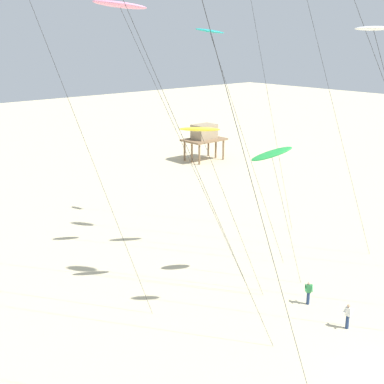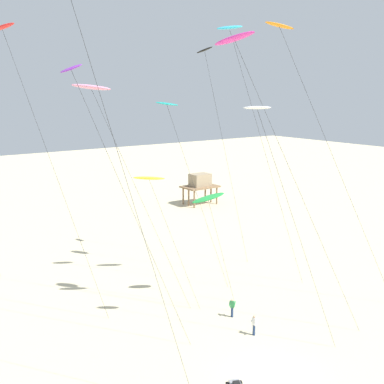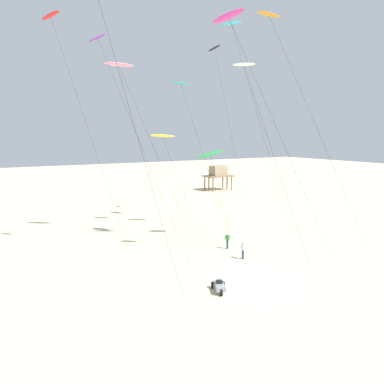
% 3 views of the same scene
% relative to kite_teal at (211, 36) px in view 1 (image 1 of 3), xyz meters
% --- Properties ---
extents(kite_teal, '(5.12, 5.49, 18.16)m').
position_rel_kite_teal_xyz_m(kite_teal, '(0.00, 0.00, 0.00)').
color(kite_teal, teal).
rests_on(kite_teal, ground).
extents(kite_pink, '(7.35, 8.01, 19.87)m').
position_rel_kite_teal_xyz_m(kite_pink, '(-7.75, 0.10, 1.75)').
color(kite_pink, pink).
rests_on(kite_pink, ground).
extents(kite_white, '(5.16, 5.79, 18.12)m').
position_rel_kite_teal_xyz_m(kite_white, '(-1.32, -13.88, 0.05)').
color(kite_white, white).
rests_on(kite_white, ground).
extents(kite_yellow, '(4.33, 4.48, 11.95)m').
position_rel_kite_teal_xyz_m(kite_yellow, '(-4.44, -3.72, -5.97)').
color(kite_yellow, yellow).
rests_on(kite_yellow, ground).
extents(kite_green, '(3.06, 3.13, 10.36)m').
position_rel_kite_teal_xyz_m(kite_green, '(0.39, -5.83, -7.93)').
color(kite_green, green).
rests_on(kite_green, ground).
extents(kite_flyer_nearest, '(0.72, 0.73, 1.67)m').
position_rel_kite_teal_xyz_m(kite_flyer_nearest, '(-0.23, -10.08, -16.67)').
color(kite_flyer_nearest, navy).
rests_on(kite_flyer_nearest, ground).
extents(kite_flyer_middle, '(0.58, 0.60, 1.67)m').
position_rel_kite_teal_xyz_m(kite_flyer_middle, '(-0.95, -13.59, -16.67)').
color(kite_flyer_middle, navy).
rests_on(kite_flyer_middle, ground).
extents(stilt_house, '(5.92, 3.98, 5.25)m').
position_rel_kite_teal_xyz_m(stilt_house, '(23.70, 26.30, -13.80)').
color(stilt_house, '#846647').
rests_on(stilt_house, ground).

